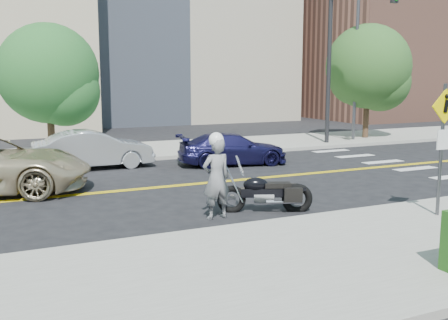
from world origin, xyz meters
name	(u,v)px	position (x,y,z in m)	size (l,w,h in m)	color
ground_plane	(174,186)	(0.00, 0.00, 0.00)	(120.00, 120.00, 0.00)	black
sidewalk_near	(315,261)	(0.00, -7.50, 0.07)	(60.00, 5.00, 0.15)	#9E9B91
sidewalk_far	(116,152)	(0.00, 7.50, 0.07)	(60.00, 5.00, 0.15)	#9E9B91
building_right	(387,44)	(26.00, 20.00, 6.00)	(14.00, 12.00, 12.00)	#8C5947
lamp_post	(356,60)	(12.00, 6.50, 4.15)	(0.16, 0.16, 8.00)	#4C4C51
traffic_light	(342,47)	(10.00, 5.08, 4.67)	(0.28, 4.50, 7.00)	black
pedestrian_sign	(443,137)	(4.20, -6.31, 1.96)	(0.78, 0.08, 3.00)	#4C4C51
motorcyclist	(216,176)	(-0.32, -3.94, 1.02)	(0.73, 0.51, 2.04)	#A4A3A8
motorcycle	(266,184)	(1.03, -3.88, 0.69)	(2.27, 0.69, 1.38)	black
parked_car_silver	(94,149)	(-1.57, 4.20, 0.70)	(1.47, 4.23, 1.39)	#B2B6BB
parked_car_blue	(233,149)	(3.37, 2.82, 0.60)	(1.69, 4.15, 1.20)	#191746
tree_far_a	(48,74)	(-2.68, 7.14, 3.43)	(3.96, 3.96, 5.42)	#382619
tree_far_b	(368,67)	(13.11, 6.90, 3.83)	(4.35, 4.35, 6.01)	#382619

